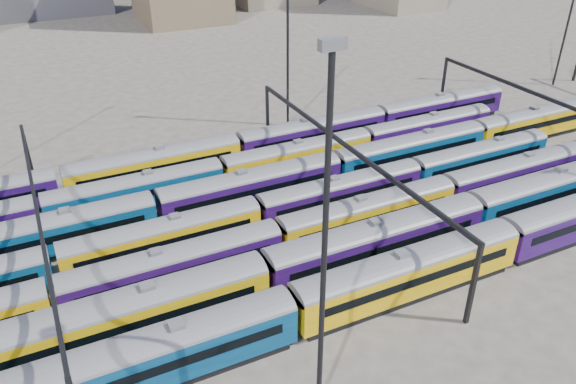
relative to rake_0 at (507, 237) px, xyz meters
name	(u,v)px	position (x,y,z in m)	size (l,w,h in m)	color
ground	(259,231)	(-18.75, 15.00, -2.88)	(500.00, 500.00, 0.00)	#46413B
rake_0	(507,237)	(0.00, 0.00, 0.00)	(133.49, 3.25, 5.49)	black
rake_1	(265,272)	(-22.48, 5.00, 0.06)	(136.41, 3.32, 5.61)	black
rake_2	(278,235)	(-18.86, 10.00, -0.29)	(120.50, 2.94, 4.94)	black
rake_3	(163,234)	(-28.62, 15.00, -0.36)	(97.63, 2.86, 4.81)	black
rake_4	(336,165)	(-6.71, 20.00, -0.14)	(127.23, 3.10, 5.23)	black
rake_5	(136,188)	(-28.97, 25.00, -0.34)	(98.35, 2.88, 4.85)	black
rake_6	(154,162)	(-25.64, 30.00, -0.15)	(105.51, 3.09, 5.21)	black
gantry_1	(40,222)	(-38.75, 15.00, 3.90)	(0.35, 40.35, 8.03)	black
gantry_2	(345,154)	(-8.75, 15.00, 3.90)	(0.35, 40.35, 8.03)	black
gantry_3	(551,108)	(21.25, 15.00, 3.90)	(0.35, 40.35, 8.03)	black
mast_2	(325,241)	(-23.75, -7.00, 11.09)	(1.40, 0.50, 25.60)	black
mast_3	(288,30)	(-3.75, 39.00, 11.09)	(1.40, 0.50, 25.60)	black
mast_5	(573,2)	(46.25, 35.00, 11.09)	(1.40, 0.50, 25.60)	black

